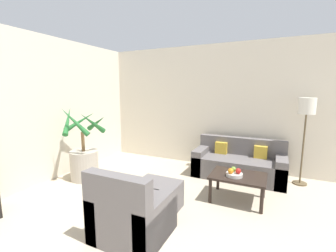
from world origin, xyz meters
TOP-DOWN VIEW (x-y plane):
  - wall_back at (0.00, 5.76)m, footprint 7.69×0.06m
  - wall_left at (-3.07, 2.86)m, footprint 0.06×7.33m
  - potted_palm at (-2.50, 3.86)m, footprint 0.87×0.85m
  - sofa_loveseat at (0.18, 5.25)m, footprint 1.70×0.76m
  - floor_lamp at (1.26, 5.38)m, footprint 0.28×0.28m
  - coffee_table at (0.32, 4.24)m, footprint 0.82×0.61m
  - fruit_bowl at (0.27, 4.17)m, footprint 0.24×0.24m
  - apple_red at (0.32, 4.16)m, footprint 0.08×0.08m
  - apple_green at (0.24, 4.22)m, footprint 0.08×0.08m
  - orange_fruit at (0.22, 4.12)m, footprint 0.08×0.08m
  - armchair at (-0.66, 2.79)m, footprint 0.79×0.76m
  - ottoman at (-0.69, 3.51)m, footprint 0.63×0.45m

SIDE VIEW (x-z plane):
  - ottoman at x=-0.69m, z-range 0.00..0.40m
  - sofa_loveseat at x=0.18m, z-range -0.11..0.64m
  - armchair at x=-0.66m, z-range -0.15..0.71m
  - coffee_table at x=0.32m, z-range 0.15..0.56m
  - potted_palm at x=-2.50m, z-range -0.28..1.14m
  - fruit_bowl at x=0.27m, z-range 0.41..0.46m
  - apple_green at x=0.24m, z-range 0.46..0.54m
  - orange_fruit at x=0.22m, z-range 0.46..0.55m
  - apple_red at x=0.32m, z-range 0.46..0.55m
  - floor_lamp at x=1.26m, z-range 0.53..2.12m
  - wall_back at x=0.00m, z-range 0.00..2.70m
  - wall_left at x=-3.07m, z-range 0.00..2.70m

